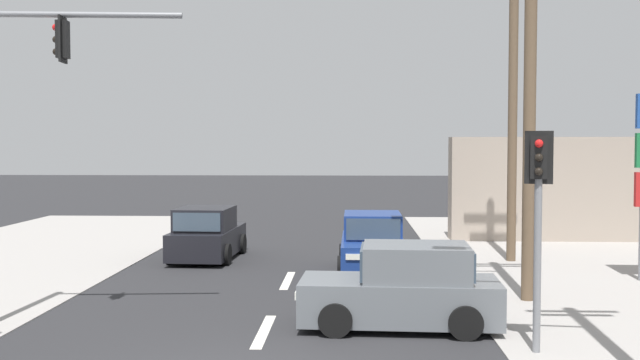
% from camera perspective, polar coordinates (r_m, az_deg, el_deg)
% --- Properties ---
extents(lane_dash_mid, '(0.20, 2.40, 0.01)m').
position_cam_1_polar(lane_dash_mid, '(13.70, -4.29, -11.40)').
color(lane_dash_mid, silver).
rests_on(lane_dash_mid, ground).
extents(lane_dash_far, '(0.20, 2.40, 0.01)m').
position_cam_1_polar(lane_dash_far, '(18.56, -2.48, -7.64)').
color(lane_dash_far, silver).
rests_on(lane_dash_far, ground).
extents(utility_pole_midground_right, '(3.78, 0.37, 9.96)m').
position_cam_1_polar(utility_pole_midground_right, '(16.52, 15.28, 9.58)').
color(utility_pole_midground_right, brown).
rests_on(utility_pole_midground_right, ground).
extents(utility_pole_background_right, '(1.80, 0.26, 9.70)m').
position_cam_1_polar(utility_pole_background_right, '(21.98, 14.50, 7.20)').
color(utility_pole_background_right, brown).
rests_on(utility_pole_background_right, ground).
extents(traffic_signal_mast, '(3.68, 0.47, 6.00)m').
position_cam_1_polar(traffic_signal_mast, '(14.75, -22.30, 4.42)').
color(traffic_signal_mast, slate).
rests_on(traffic_signal_mast, ground).
extents(pedestal_signal_right_kerb, '(0.44, 0.31, 3.56)m').
position_cam_1_polar(pedestal_signal_right_kerb, '(12.34, 16.29, -1.70)').
color(pedestal_signal_right_kerb, slate).
rests_on(pedestal_signal_right_kerb, ground).
extents(shopfront_wall_far, '(12.00, 1.00, 3.60)m').
position_cam_1_polar(shopfront_wall_far, '(27.88, 22.19, -0.65)').
color(shopfront_wall_far, '#A39384').
rests_on(shopfront_wall_far, ground).
extents(hatchback_oncoming_mid, '(1.91, 3.70, 1.53)m').
position_cam_1_polar(hatchback_oncoming_mid, '(22.07, -8.60, -4.18)').
color(hatchback_oncoming_mid, black).
rests_on(hatchback_oncoming_mid, ground).
extents(hatchback_crossing_left, '(3.70, 1.90, 1.53)m').
position_cam_1_polar(hatchback_crossing_left, '(13.84, 6.41, -8.29)').
color(hatchback_crossing_left, slate).
rests_on(hatchback_crossing_left, ground).
extents(hatchback_receding_far, '(1.79, 3.65, 1.53)m').
position_cam_1_polar(hatchback_receding_far, '(19.70, 4.02, -4.98)').
color(hatchback_receding_far, navy).
rests_on(hatchback_receding_far, ground).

